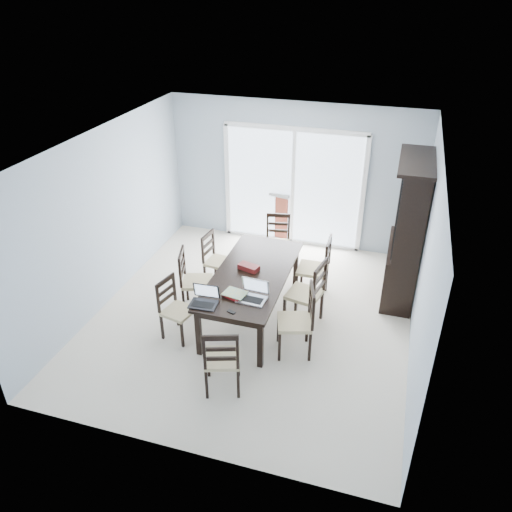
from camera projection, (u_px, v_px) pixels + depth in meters
The scene contains 24 objects.
floor at pixel (252, 316), 7.39m from camera, with size 5.00×5.00×0.00m, color silver.
ceiling at pixel (251, 144), 6.10m from camera, with size 5.00×5.00×0.00m, color white.
back_wall at pixel (294, 176), 8.82m from camera, with size 4.50×0.02×2.60m, color #9AA9B8.
wall_left at pixel (106, 218), 7.31m from camera, with size 0.02×5.00×2.60m, color #9AA9B8.
wall_right at pixel (425, 263), 6.18m from camera, with size 0.02×5.00×2.60m, color #9AA9B8.
balcony at pixel (302, 221), 10.32m from camera, with size 4.50×2.00×0.10m, color gray.
railing at pixel (313, 177), 10.86m from camera, with size 4.50×0.06×1.10m, color #99999E.
dining_table at pixel (252, 277), 7.06m from camera, with size 1.00×2.20×0.75m.
china_hutch at pixel (407, 233), 7.39m from camera, with size 0.50×1.38×2.20m.
sliding_door at pixel (293, 187), 8.91m from camera, with size 2.52×0.05×2.18m.
chair_left_near at pixel (173, 302), 6.76m from camera, with size 0.47×0.46×1.02m.
chair_left_mid at pixel (190, 274), 7.30m from camera, with size 0.53×0.52×1.12m.
chair_left_far at pixel (214, 254), 7.91m from camera, with size 0.44×0.43×1.03m.
chair_right_near at pixel (302, 314), 6.41m from camera, with size 0.55×0.54×1.15m.
chair_right_mid at pixel (311, 287), 6.91m from camera, with size 0.54×0.53×1.19m.
chair_right_far at pixel (320, 262), 7.53m from camera, with size 0.46×0.45×1.18m.
chair_end_near at pixel (222, 355), 5.77m from camera, with size 0.52×0.53×1.10m.
chair_end_far at pixel (278, 235), 8.42m from camera, with size 0.47×0.48×1.06m.
laptop_dark at pixel (203, 301), 6.31m from camera, with size 0.36×0.26×0.24m.
laptop_silver at pixel (252, 296), 6.40m from camera, with size 0.38×0.28×0.25m.
book_stack at pixel (234, 294), 6.51m from camera, with size 0.34×0.28×0.05m.
cell_phone at pixel (231, 312), 6.20m from camera, with size 0.11×0.05×0.01m, color black.
game_box at pixel (249, 267), 7.08m from camera, with size 0.29×0.15×0.07m, color #4E110F.
hot_tub at pixel (264, 196), 10.15m from camera, with size 2.08×1.93×0.94m.
Camera 1 is at (1.79, -5.71, 4.43)m, focal length 35.00 mm.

